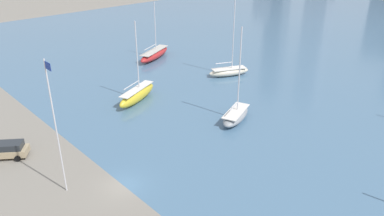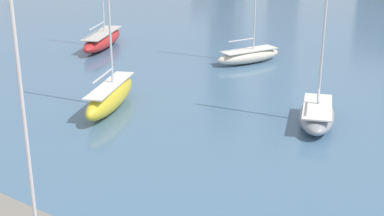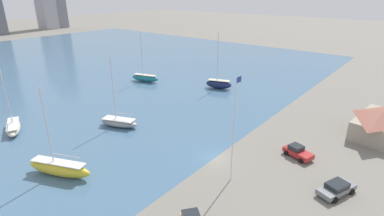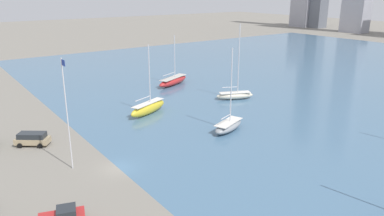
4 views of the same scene
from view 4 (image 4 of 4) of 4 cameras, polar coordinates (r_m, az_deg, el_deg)
ground_plane at (r=48.19m, az=-11.15°, el=-8.97°), size 500.00×500.00×0.00m
flag_pole at (r=46.79m, az=-18.52°, el=-0.53°), size 1.24×0.14×13.91m
sailboat_gray at (r=59.23m, az=5.57°, el=-2.66°), size 4.89×7.59×12.99m
sailboat_red at (r=87.65m, az=-2.90°, el=4.17°), size 6.70×10.82×11.43m
sailboat_yellow at (r=67.23m, az=-6.70°, el=0.03°), size 5.28×9.22×12.30m
sailboat_cream at (r=76.41m, az=6.54°, el=2.00°), size 5.14×7.88×15.04m
parked_suv_tan at (r=58.08m, az=-23.15°, el=-4.30°), size 4.39×4.91×1.90m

